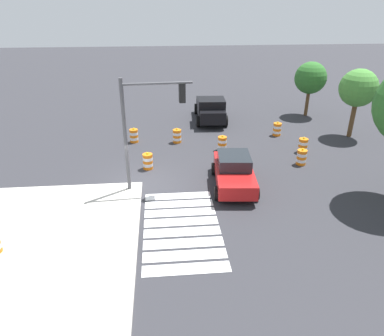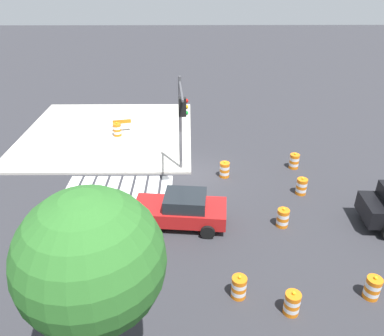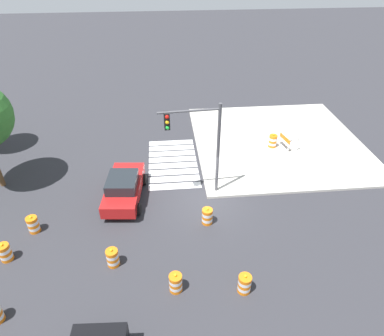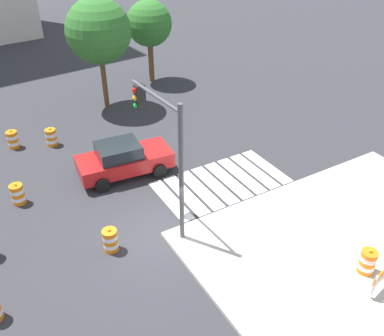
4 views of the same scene
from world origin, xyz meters
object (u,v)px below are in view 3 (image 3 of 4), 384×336
object	(u,v)px
traffic_barrel_median_near	(244,284)
traffic_barrel_on_sidewalk	(273,141)
traffic_barrel_far_curb	(5,252)
traffic_barrel_lane_center	(176,283)
traffic_barrel_median_far	(33,224)
traffic_light_pole	(198,136)
traffic_barrel_opposite_curb	(113,258)
construction_barricade	(287,140)
traffic_barrel_near_corner	(207,216)
sports_car	(124,187)

from	to	relation	value
traffic_barrel_median_near	traffic_barrel_on_sidewalk	world-z (taller)	traffic_barrel_on_sidewalk
traffic_barrel_median_near	traffic_barrel_far_curb	world-z (taller)	same
traffic_barrel_far_curb	traffic_barrel_lane_center	size ratio (longest dim) A/B	1.00
traffic_barrel_median_far	traffic_light_pole	world-z (taller)	traffic_light_pole
traffic_barrel_far_curb	traffic_barrel_on_sidewalk	distance (m)	17.55
traffic_barrel_median_near	traffic_barrel_opposite_curb	xyz separation A→B (m)	(1.95, 5.67, 0.00)
construction_barricade	traffic_light_pole	size ratio (longest dim) A/B	0.25
traffic_barrel_near_corner	traffic_barrel_opposite_curb	world-z (taller)	same
traffic_light_pole	traffic_barrel_near_corner	bearing A→B (deg)	-173.87
traffic_barrel_median_far	traffic_light_pole	xyz separation A→B (m)	(2.21, -8.63, 3.46)
traffic_barrel_median_near	traffic_light_pole	world-z (taller)	traffic_light_pole
traffic_barrel_near_corner	traffic_barrel_median_near	world-z (taller)	same
traffic_barrel_far_curb	traffic_barrel_opposite_curb	distance (m)	5.06
traffic_barrel_median_near	traffic_barrel_on_sidewalk	bearing A→B (deg)	-21.99
traffic_barrel_near_corner	traffic_barrel_median_far	distance (m)	8.89
traffic_barrel_median_near	construction_barricade	bearing A→B (deg)	-26.26
sports_car	traffic_barrel_on_sidewalk	xyz separation A→B (m)	(4.68, -10.06, -0.21)
traffic_barrel_far_curb	traffic_barrel_opposite_curb	bearing A→B (deg)	-98.97
traffic_barrel_lane_center	traffic_barrel_near_corner	bearing A→B (deg)	-25.32
traffic_barrel_median_far	traffic_barrel_on_sidewalk	bearing A→B (deg)	-64.65
sports_car	traffic_barrel_opposite_curb	size ratio (longest dim) A/B	4.37
traffic_barrel_near_corner	traffic_light_pole	bearing A→B (deg)	6.13
traffic_barrel_lane_center	traffic_light_pole	xyz separation A→B (m)	(6.40, -1.61, 3.46)
sports_car	traffic_barrel_far_curb	xyz separation A→B (m)	(-3.96, 5.21, -0.36)
traffic_barrel_far_curb	traffic_barrel_opposite_curb	xyz separation A→B (m)	(-0.79, -5.00, 0.00)
construction_barricade	traffic_light_pole	xyz separation A→B (m)	(-4.46, 6.79, 3.19)
traffic_barrel_near_corner	traffic_barrel_on_sidewalk	bearing A→B (deg)	-38.31
sports_car	traffic_barrel_far_curb	world-z (taller)	sports_car
traffic_barrel_median_far	construction_barricade	size ratio (longest dim) A/B	0.74
traffic_barrel_lane_center	traffic_barrel_opposite_curb	xyz separation A→B (m)	(1.62, 2.79, 0.00)
traffic_barrel_on_sidewalk	construction_barricade	xyz separation A→B (m)	(-0.20, -0.92, 0.12)
traffic_light_pole	traffic_barrel_on_sidewalk	bearing A→B (deg)	-51.57
traffic_barrel_lane_center	traffic_barrel_opposite_curb	size ratio (longest dim) A/B	1.00
sports_car	construction_barricade	xyz separation A→B (m)	(4.48, -10.98, -0.09)
traffic_barrel_far_curb	traffic_barrel_on_sidewalk	size ratio (longest dim) A/B	1.00
traffic_barrel_median_near	traffic_barrel_lane_center	distance (m)	2.90
traffic_barrel_on_sidewalk	construction_barricade	distance (m)	0.95
traffic_barrel_median_near	construction_barricade	world-z (taller)	construction_barricade
traffic_barrel_near_corner	traffic_barrel_on_sidewalk	world-z (taller)	traffic_barrel_on_sidewalk
traffic_barrel_on_sidewalk	traffic_light_pole	bearing A→B (deg)	128.43
traffic_barrel_near_corner	construction_barricade	world-z (taller)	construction_barricade
traffic_barrel_median_near	traffic_barrel_opposite_curb	bearing A→B (deg)	71.02
traffic_barrel_median_near	construction_barricade	size ratio (longest dim) A/B	0.74
traffic_barrel_opposite_curb	construction_barricade	size ratio (longest dim) A/B	0.74
construction_barricade	traffic_barrel_opposite_curb	bearing A→B (deg)	129.52
construction_barricade	traffic_barrel_lane_center	bearing A→B (deg)	142.26
traffic_barrel_median_far	traffic_barrel_lane_center	bearing A→B (deg)	-120.81
traffic_barrel_median_near	construction_barricade	distance (m)	12.47
traffic_barrel_opposite_curb	construction_barricade	distance (m)	14.50
traffic_barrel_median_near	traffic_barrel_lane_center	bearing A→B (deg)	83.54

